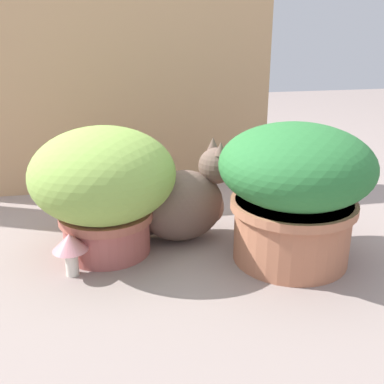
{
  "coord_description": "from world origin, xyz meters",
  "views": [
    {
      "loc": [
        -0.12,
        -1.23,
        0.64
      ],
      "look_at": [
        0.12,
        -0.01,
        0.18
      ],
      "focal_mm": 43.75,
      "sensor_mm": 36.0,
      "label": 1
    }
  ],
  "objects_px": {
    "grass_planter": "(104,184)",
    "mushroom_ornament_pink": "(70,246)",
    "leafy_planter": "(295,188)",
    "cat": "(187,201)"
  },
  "relations": [
    {
      "from": "leafy_planter",
      "to": "cat",
      "type": "height_order",
      "value": "leafy_planter"
    },
    {
      "from": "grass_planter",
      "to": "cat",
      "type": "xyz_separation_m",
      "value": [
        0.25,
        0.04,
        -0.09
      ]
    },
    {
      "from": "cat",
      "to": "mushroom_ornament_pink",
      "type": "distance_m",
      "value": 0.38
    },
    {
      "from": "leafy_planter",
      "to": "cat",
      "type": "bearing_deg",
      "value": 144.08
    },
    {
      "from": "grass_planter",
      "to": "mushroom_ornament_pink",
      "type": "bearing_deg",
      "value": -128.94
    },
    {
      "from": "cat",
      "to": "mushroom_ornament_pink",
      "type": "bearing_deg",
      "value": -154.86
    },
    {
      "from": "grass_planter",
      "to": "leafy_planter",
      "type": "bearing_deg",
      "value": -16.27
    },
    {
      "from": "leafy_planter",
      "to": "mushroom_ornament_pink",
      "type": "relative_size",
      "value": 3.47
    },
    {
      "from": "leafy_planter",
      "to": "cat",
      "type": "distance_m",
      "value": 0.33
    },
    {
      "from": "cat",
      "to": "mushroom_ornament_pink",
      "type": "relative_size",
      "value": 3.23
    }
  ]
}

